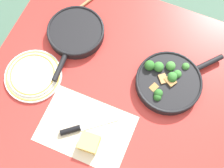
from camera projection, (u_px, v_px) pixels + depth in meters
ground_plane at (112, 126)px, 2.05m from camera, size 14.00×14.00×0.00m
dining_table_red at (112, 92)px, 1.45m from camera, size 1.11×1.03×0.72m
skillet_broccoli at (169, 81)px, 1.36m from camera, size 0.34×0.37×0.07m
skillet_eggs at (76, 33)px, 1.45m from camera, size 0.27×0.40×0.05m
wooden_spoon at (81, 6)px, 1.52m from camera, size 0.18×0.37×0.02m
parchment_sheet at (86, 128)px, 1.30m from camera, size 0.38×0.26×0.00m
grater_knife at (81, 127)px, 1.30m from camera, size 0.21×0.18×0.02m
cheese_block at (89, 143)px, 1.26m from camera, size 0.08×0.08×0.05m
dinner_plate_stack at (33, 75)px, 1.38m from camera, size 0.26×0.26×0.03m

